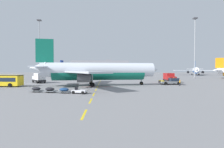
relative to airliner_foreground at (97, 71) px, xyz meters
name	(u,v)px	position (x,y,z in m)	size (l,w,h in m)	color
ground	(161,82)	(22.23, 14.66, -3.95)	(400.00, 400.00, 0.00)	slate
apron_paint_markings	(100,82)	(0.23, 13.55, -3.95)	(8.00, 97.20, 0.01)	yellow
airliner_foreground	(97,71)	(0.00, 0.00, 0.00)	(34.81, 34.33, 12.20)	silver
pushback_tug	(171,81)	(21.24, 2.79, -3.05)	(6.15, 3.47, 2.08)	slate
airliner_mid_left	(70,71)	(-20.79, 66.17, -0.82)	(26.73, 27.36, 9.66)	silver
airliner_far_right	(195,70)	(70.84, 84.58, -0.21)	(30.14, 31.68, 11.54)	white
fuel_service_truck	(169,78)	(23.48, 10.18, -2.30)	(2.91, 7.10, 3.14)	black
ground_power_truck	(39,78)	(-19.42, 10.57, -2.30)	(6.09, 7.05, 3.14)	black
baggage_train	(57,90)	(-6.81, -14.23, -3.42)	(11.56, 4.60, 1.14)	silver
ground_crew_worker	(180,82)	(22.27, -0.95, -2.99)	(0.36, 0.63, 1.68)	#232328
apron_light_mast_near	(39,43)	(-30.40, 40.89, 13.67)	(1.80, 1.80, 28.83)	slate
apron_light_mast_far	(195,42)	(44.43, 34.55, 13.62)	(1.80, 1.80, 28.74)	slate
terminal_satellite	(100,67)	(-3.66, 150.04, 2.98)	(61.39, 22.73, 15.42)	gray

